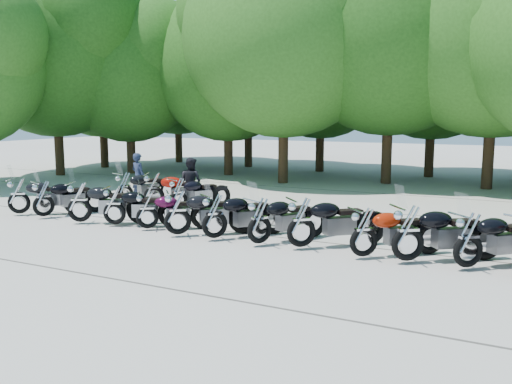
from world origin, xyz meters
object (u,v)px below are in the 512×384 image
at_px(motorcycle_2, 79,200).
at_px(rider_0, 138,177).
at_px(motorcycle_14, 124,187).
at_px(motorcycle_3, 114,204).
at_px(motorcycle_9, 364,230).
at_px(motorcycle_4, 147,209).
at_px(motorcycle_16, 178,193).
at_px(motorcycle_5, 178,211).
at_px(motorcycle_10, 408,231).
at_px(motorcycle_8, 301,221).
at_px(motorcycle_15, 154,188).
at_px(motorcycle_7, 260,219).
at_px(motorcycle_0, 19,194).
at_px(motorcycle_6, 215,214).
at_px(motorcycle_1, 43,197).
at_px(rider_1, 191,183).
at_px(motorcycle_11, 469,238).

bearing_deg(motorcycle_2, rider_0, -9.92).
bearing_deg(motorcycle_14, motorcycle_2, 128.71).
distance_m(motorcycle_3, motorcycle_14, 3.27).
bearing_deg(motorcycle_9, motorcycle_4, 45.67).
bearing_deg(motorcycle_14, motorcycle_16, -160.26).
xyz_separation_m(motorcycle_5, motorcycle_10, (5.61, 0.09, 0.03)).
bearing_deg(rider_0, motorcycle_9, 170.46).
bearing_deg(motorcycle_9, rider_0, 23.79).
bearing_deg(motorcycle_4, motorcycle_16, -17.63).
bearing_deg(motorcycle_2, motorcycle_8, -115.66).
bearing_deg(motorcycle_10, rider_0, 31.22).
xyz_separation_m(motorcycle_4, motorcycle_15, (-1.84, 2.70, 0.09)).
distance_m(motorcycle_4, motorcycle_7, 3.38).
bearing_deg(motorcycle_16, motorcycle_3, 110.62).
relative_size(motorcycle_0, motorcycle_5, 0.98).
bearing_deg(motorcycle_4, motorcycle_6, -129.37).
bearing_deg(motorcycle_14, motorcycle_1, 97.13).
bearing_deg(motorcycle_16, motorcycle_0, 61.14).
relative_size(motorcycle_14, rider_0, 1.35).
bearing_deg(motorcycle_6, motorcycle_16, -5.67).
bearing_deg(motorcycle_10, rider_1, 27.68).
xyz_separation_m(motorcycle_7, rider_1, (-4.31, 3.64, 0.18)).
relative_size(motorcycle_0, motorcycle_4, 1.12).
distance_m(motorcycle_8, motorcycle_9, 1.49).
xyz_separation_m(motorcycle_3, motorcycle_8, (5.48, -0.06, 0.06)).
relative_size(motorcycle_2, motorcycle_9, 1.07).
bearing_deg(rider_0, motorcycle_5, 152.10).
xyz_separation_m(motorcycle_14, motorcycle_15, (1.18, 0.04, 0.02)).
distance_m(motorcycle_4, motorcycle_5, 1.17).
height_order(motorcycle_2, motorcycle_3, motorcycle_2).
distance_m(motorcycle_0, motorcycle_5, 5.91).
bearing_deg(rider_1, motorcycle_7, 146.28).
xyz_separation_m(motorcycle_4, motorcycle_8, (4.37, -0.06, 0.10)).
xyz_separation_m(motorcycle_6, motorcycle_15, (-4.00, 2.87, 0.02)).
height_order(motorcycle_5, motorcycle_9, motorcycle_5).
relative_size(motorcycle_10, motorcycle_16, 1.14).
relative_size(motorcycle_0, motorcycle_16, 1.06).
height_order(motorcycle_1, motorcycle_6, motorcycle_6).
bearing_deg(rider_0, motorcycle_15, 157.36).
relative_size(motorcycle_6, motorcycle_11, 0.99).
relative_size(motorcycle_3, motorcycle_16, 1.01).
bearing_deg(rider_0, motorcycle_2, 121.22).
height_order(motorcycle_6, motorcycle_11, motorcycle_11).
bearing_deg(motorcycle_10, motorcycle_3, 51.78).
height_order(motorcycle_4, motorcycle_14, motorcycle_14).
height_order(motorcycle_7, motorcycle_16, motorcycle_7).
bearing_deg(motorcycle_16, motorcycle_7, 174.71).
bearing_deg(motorcycle_4, motorcycle_2, 59.84).
relative_size(motorcycle_0, motorcycle_14, 1.00).
xyz_separation_m(motorcycle_3, motorcycle_11, (9.01, -0.10, 0.04)).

